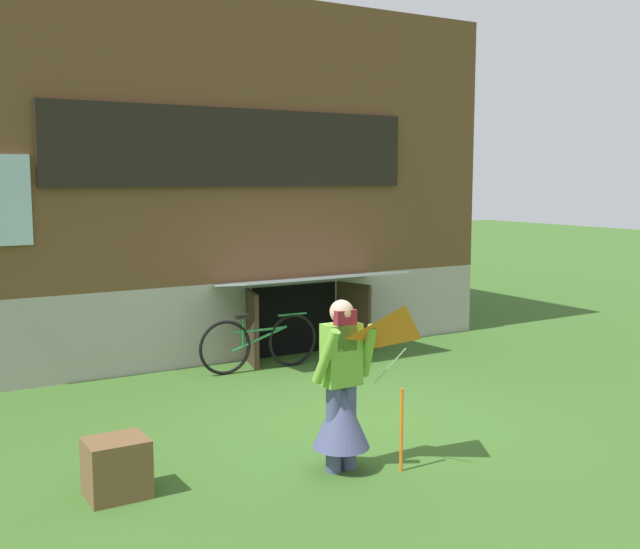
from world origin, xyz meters
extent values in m
plane|color=#386023|center=(0.00, 0.00, 0.00)|extent=(60.00, 60.00, 0.00)
cube|color=#9E998E|center=(0.00, 5.62, 0.58)|extent=(8.72, 5.24, 1.15)
cube|color=brown|center=(0.00, 5.62, 3.17)|extent=(8.72, 5.24, 4.04)
cube|color=black|center=(0.00, 2.96, 3.06)|extent=(5.44, 0.08, 1.08)
cube|color=#9EB7C6|center=(0.00, 2.98, 3.06)|extent=(5.28, 0.04, 0.96)
cube|color=black|center=(0.89, 2.98, 0.53)|extent=(1.40, 0.03, 1.05)
cube|color=#3D2B1E|center=(0.04, 2.70, 0.53)|extent=(0.23, 0.69, 1.05)
cube|color=#3D2B1E|center=(1.74, 2.70, 0.53)|extent=(0.23, 0.69, 1.05)
cube|color=gray|center=(0.89, 2.45, 1.20)|extent=(2.62, 1.09, 0.18)
cylinder|color=#474C75|center=(-1.08, -1.29, 0.39)|extent=(0.14, 0.14, 0.79)
cylinder|color=#474C75|center=(-0.92, -1.29, 0.39)|extent=(0.14, 0.14, 0.79)
cone|color=#474C75|center=(-1.00, -1.29, 0.51)|extent=(0.52, 0.52, 0.59)
cube|color=#72AD38|center=(-1.00, -1.29, 1.07)|extent=(0.34, 0.20, 0.56)
cylinder|color=#72AD38|center=(-1.22, -1.39, 1.10)|extent=(0.17, 0.32, 0.52)
cylinder|color=#72AD38|center=(-0.78, -1.39, 1.10)|extent=(0.17, 0.32, 0.52)
cube|color=maroon|center=(-1.00, -1.35, 1.30)|extent=(0.20, 0.08, 0.36)
sphere|color=#D8AD8E|center=(-1.00, -1.29, 1.46)|extent=(0.21, 0.21, 0.21)
pyramid|color=orange|center=(-0.66, -1.78, 1.23)|extent=(0.75, 0.56, 0.47)
cylinder|color=beige|center=(-0.65, -1.54, 0.97)|extent=(0.01, 0.46, 0.42)
cylinder|color=orange|center=(-0.55, -1.59, 0.38)|extent=(0.03, 0.03, 0.76)
torus|color=black|center=(0.50, 2.35, 0.37)|extent=(0.74, 0.07, 0.74)
torus|color=black|center=(-0.51, 2.38, 0.37)|extent=(0.74, 0.07, 0.74)
cylinder|color=#287A3D|center=(-0.01, 2.36, 0.56)|extent=(0.76, 0.06, 0.04)
cylinder|color=#287A3D|center=(-0.01, 2.36, 0.44)|extent=(0.83, 0.07, 0.30)
cylinder|color=#287A3D|center=(-0.26, 2.37, 0.56)|extent=(0.04, 0.04, 0.42)
cube|color=black|center=(-0.26, 2.37, 0.77)|extent=(0.20, 0.08, 0.05)
cylinder|color=#287A3D|center=(0.50, 2.35, 0.74)|extent=(0.44, 0.04, 0.03)
cube|color=brown|center=(-2.91, -0.83, 0.25)|extent=(0.50, 0.42, 0.49)
camera|label=1|loc=(-4.58, -6.93, 2.62)|focal=43.04mm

